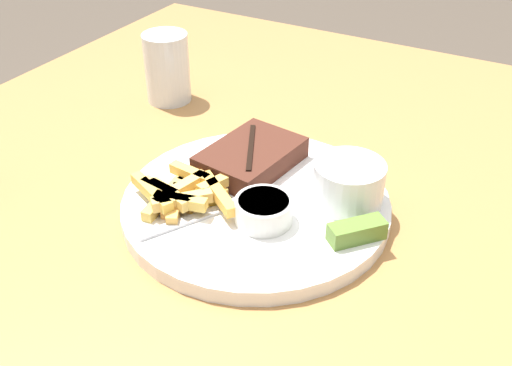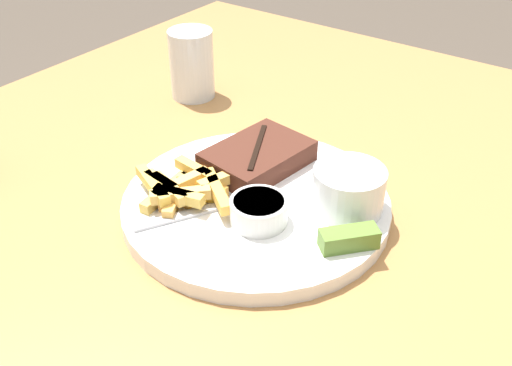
# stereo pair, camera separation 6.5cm
# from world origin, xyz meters

# --- Properties ---
(dining_table) EXTENTS (1.14, 1.03, 0.72)m
(dining_table) POSITION_xyz_m (0.00, 0.00, 0.64)
(dining_table) COLOR #A87542
(dining_table) RESTS_ON ground_plane
(dinner_plate) EXTENTS (0.30, 0.30, 0.02)m
(dinner_plate) POSITION_xyz_m (0.00, 0.00, 0.73)
(dinner_plate) COLOR white
(dinner_plate) RESTS_ON dining_table
(steak_portion) EXTENTS (0.13, 0.10, 0.03)m
(steak_portion) POSITION_xyz_m (0.05, 0.04, 0.75)
(steak_portion) COLOR #472319
(steak_portion) RESTS_ON dinner_plate
(fries_pile) EXTENTS (0.12, 0.14, 0.02)m
(fries_pile) POSITION_xyz_m (-0.04, 0.06, 0.75)
(fries_pile) COLOR #DAAB52
(fries_pile) RESTS_ON dinner_plate
(coleslaw_cup) EXTENTS (0.08, 0.08, 0.05)m
(coleslaw_cup) POSITION_xyz_m (0.04, -0.09, 0.77)
(coleslaw_cup) COLOR white
(coleslaw_cup) RESTS_ON dinner_plate
(dipping_sauce_cup) EXTENTS (0.06, 0.06, 0.03)m
(dipping_sauce_cup) POSITION_xyz_m (-0.03, -0.03, 0.75)
(dipping_sauce_cup) COLOR silver
(dipping_sauce_cup) RESTS_ON dinner_plate
(pickle_spear) EXTENTS (0.06, 0.06, 0.02)m
(pickle_spear) POSITION_xyz_m (-0.01, -0.12, 0.75)
(pickle_spear) COLOR #567A2D
(pickle_spear) RESTS_ON dinner_plate
(fork_utensil) EXTENTS (0.12, 0.08, 0.00)m
(fork_utensil) POSITION_xyz_m (-0.07, 0.04, 0.74)
(fork_utensil) COLOR #B7B7BC
(fork_utensil) RESTS_ON dinner_plate
(drinking_glass) EXTENTS (0.07, 0.07, 0.10)m
(drinking_glass) POSITION_xyz_m (0.18, 0.25, 0.77)
(drinking_glass) COLOR silver
(drinking_glass) RESTS_ON dining_table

